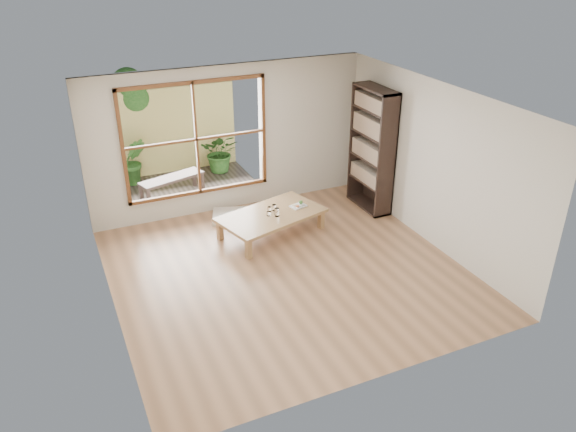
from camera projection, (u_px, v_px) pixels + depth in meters
name	position (u px, v px, depth m)	size (l,w,h in m)	color
ground	(287.00, 271.00, 8.43)	(5.00, 5.00, 0.00)	#AD7D56
low_table	(271.00, 216.00, 9.33)	(1.91, 1.39, 0.37)	#957348
floor_cushion	(230.00, 216.00, 9.96)	(0.60, 0.60, 0.09)	silver
bookshelf	(372.00, 150.00, 9.93)	(0.35, 1.00, 2.21)	black
glass_tall	(277.00, 212.00, 9.20)	(0.08, 0.08, 0.14)	silver
glass_mid	(274.00, 208.00, 9.40)	(0.07, 0.07, 0.10)	silver
glass_short	(269.00, 209.00, 9.37)	(0.06, 0.06, 0.08)	silver
glass_small	(268.00, 214.00, 9.23)	(0.06, 0.06, 0.07)	silver
food_tray	(299.00, 205.00, 9.55)	(0.31, 0.25, 0.08)	white
deck	(185.00, 189.00, 11.10)	(2.80, 2.00, 0.05)	#3E342D
garden_bench	(172.00, 180.00, 10.61)	(1.29, 0.71, 0.39)	black
bamboo_fence	(169.00, 131.00, 11.51)	(2.80, 0.06, 1.80)	#CEC069
shrub_right	(220.00, 152.00, 11.71)	(0.77, 0.66, 0.85)	#335F23
shrub_left	(133.00, 161.00, 11.10)	(0.52, 0.42, 0.95)	#335F23
garden_tree	(128.00, 96.00, 11.18)	(1.04, 0.85, 2.22)	#4C3D2D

